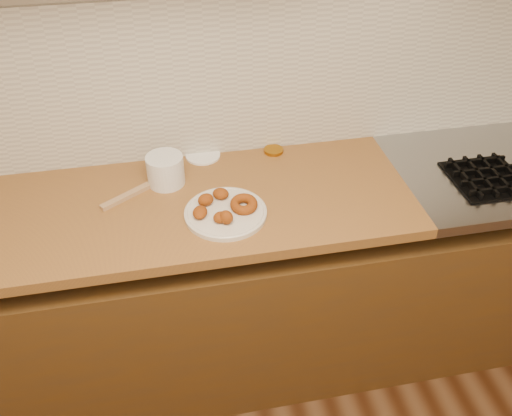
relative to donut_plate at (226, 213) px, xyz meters
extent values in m
cube|color=#C7B697|center=(0.17, 0.41, 0.44)|extent=(4.00, 0.02, 2.70)
cube|color=#51300F|center=(0.17, 0.10, -0.52)|extent=(3.60, 0.60, 0.77)
cube|color=#8E5F23|center=(-0.48, 0.10, -0.03)|extent=(2.30, 0.62, 0.04)
cube|color=beige|center=(0.17, 0.40, 0.29)|extent=(3.60, 0.02, 0.60)
cube|color=black|center=(0.97, 0.02, 0.00)|extent=(0.26, 0.26, 0.01)
cube|color=black|center=(0.88, 0.02, 0.01)|extent=(0.01, 0.24, 0.02)
cube|color=black|center=(0.97, -0.07, 0.01)|extent=(0.24, 0.01, 0.02)
cube|color=black|center=(0.94, 0.02, 0.01)|extent=(0.01, 0.24, 0.02)
cube|color=black|center=(0.97, -0.01, 0.01)|extent=(0.24, 0.01, 0.02)
cube|color=black|center=(1.00, 0.02, 0.01)|extent=(0.01, 0.24, 0.02)
cube|color=black|center=(0.97, 0.05, 0.01)|extent=(0.24, 0.01, 0.02)
cube|color=black|center=(1.06, 0.02, 0.01)|extent=(0.01, 0.24, 0.02)
cube|color=black|center=(0.97, 0.11, 0.01)|extent=(0.24, 0.01, 0.02)
cylinder|color=beige|center=(0.00, 0.00, 0.00)|extent=(0.28, 0.28, 0.02)
torus|color=#8C400A|center=(0.06, 0.01, 0.02)|extent=(0.10, 0.10, 0.04)
ellipsoid|color=#8C400A|center=(-0.06, 0.05, 0.03)|extent=(0.07, 0.06, 0.04)
ellipsoid|color=#8C400A|center=(-0.09, -0.01, 0.02)|extent=(0.06, 0.07, 0.03)
ellipsoid|color=#8C400A|center=(-0.02, -0.05, 0.03)|extent=(0.06, 0.05, 0.04)
ellipsoid|color=#8C400A|center=(-0.01, -0.06, 0.03)|extent=(0.06, 0.06, 0.05)
ellipsoid|color=#8C400A|center=(0.00, 0.08, 0.03)|extent=(0.07, 0.07, 0.04)
cylinder|color=silver|center=(-0.18, 0.23, 0.05)|extent=(0.16, 0.16, 0.11)
cylinder|color=white|center=(-0.03, 0.38, 0.00)|extent=(0.15, 0.15, 0.01)
cylinder|color=#A86F16|center=(0.24, 0.35, 0.00)|extent=(0.08, 0.08, 0.01)
cube|color=#A17C55|center=(-0.32, 0.16, 0.00)|extent=(0.18, 0.13, 0.02)
camera|label=1|loc=(-0.17, -1.41, 1.14)|focal=38.00mm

